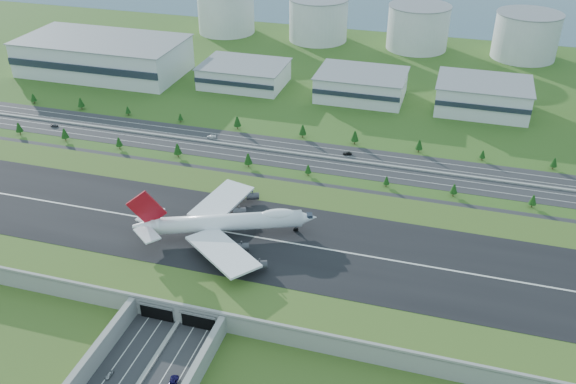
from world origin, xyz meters
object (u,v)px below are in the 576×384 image
(car_0, at_px, (109,375))
(car_4, at_px, (54,125))
(car_5, at_px, (347,153))
(car_7, at_px, (211,136))
(boeing_747, at_px, (226,222))
(fuel_tank_a, at_px, (226,12))
(car_2, at_px, (173,381))

(car_0, xyz_separation_m, car_4, (-137.52, 168.94, 0.15))
(car_5, bearing_deg, car_4, -102.83)
(car_5, bearing_deg, car_7, -106.43)
(boeing_747, relative_size, car_4, 15.90)
(car_5, xyz_separation_m, car_7, (-82.82, -1.04, -0.02))
(car_0, bearing_deg, car_5, 77.57)
(car_4, height_order, car_7, car_4)
(car_4, xyz_separation_m, car_5, (182.50, 13.77, 0.02))
(fuel_tank_a, xyz_separation_m, car_7, (70.80, -208.83, -16.57))
(fuel_tank_a, relative_size, car_7, 8.98)
(car_2, xyz_separation_m, car_4, (-159.80, 165.58, -0.03))
(car_0, bearing_deg, car_4, 130.55)
(car_0, relative_size, car_5, 0.77)
(car_7, bearing_deg, boeing_747, 13.74)
(boeing_747, distance_m, car_4, 175.94)
(fuel_tank_a, bearing_deg, car_5, -53.53)
(car_0, distance_m, car_2, 22.53)
(boeing_747, xyz_separation_m, car_0, (-12.66, -78.38, -14.19))
(car_5, bearing_deg, fuel_tank_a, -160.67)
(boeing_747, relative_size, car_2, 12.49)
(boeing_747, xyz_separation_m, car_7, (-50.50, 103.30, -14.04))
(car_5, distance_m, car_7, 82.82)
(car_2, bearing_deg, car_5, -109.10)
(car_7, bearing_deg, fuel_tank_a, -173.58)
(car_5, height_order, car_7, car_5)
(boeing_747, distance_m, car_7, 115.84)
(fuel_tank_a, xyz_separation_m, car_5, (153.62, -207.79, -16.55))
(car_0, relative_size, car_2, 0.64)
(boeing_747, distance_m, car_2, 76.91)
(car_4, distance_m, car_5, 183.02)
(car_4, bearing_deg, car_0, -147.79)
(car_2, bearing_deg, boeing_747, -94.59)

